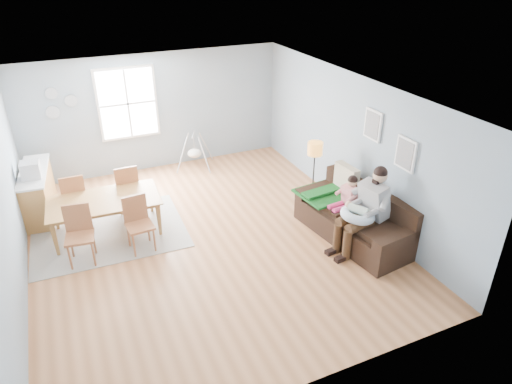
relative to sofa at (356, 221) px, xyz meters
name	(u,v)px	position (x,y,z in m)	size (l,w,h in m)	color
room	(199,111)	(-2.52, 1.02, 2.10)	(8.40, 9.40, 3.90)	#A6653B
window	(128,103)	(-3.12, 4.48, 1.33)	(1.32, 0.08, 1.62)	white
pictures	(389,139)	(0.45, -0.03, 1.53)	(0.05, 1.34, 0.74)	white
wall_plates	(58,103)	(-4.52, 4.49, 1.51)	(0.67, 0.02, 0.66)	#8B9BA7
sofa	(356,221)	(0.00, 0.00, 0.00)	(1.27, 2.38, 0.92)	black
green_throw	(326,193)	(-0.19, 0.74, 0.26)	(1.03, 0.87, 0.04)	#145B1C
beige_pillow	(346,180)	(0.15, 0.62, 0.52)	(0.16, 0.57, 0.57)	beige
father	(366,207)	(-0.10, -0.34, 0.48)	(1.11, 0.57, 1.51)	gray
nursing_pillow	(358,215)	(-0.27, -0.36, 0.39)	(0.59, 0.59, 0.16)	silver
infant	(356,209)	(-0.28, -0.33, 0.49)	(0.29, 0.42, 0.16)	silver
toddler	(347,195)	(-0.11, 0.20, 0.45)	(0.59, 0.32, 0.90)	white
floor_lamp	(315,154)	(-0.19, 1.24, 0.86)	(0.29, 0.29, 1.43)	black
storage_cube	(382,237)	(0.18, -0.55, -0.08)	(0.53, 0.50, 0.50)	silver
rug	(109,232)	(-4.12, 1.95, -0.32)	(2.72, 2.07, 0.01)	#9C968F
dining_table	(107,217)	(-4.12, 1.95, 0.02)	(1.96, 1.09, 0.69)	olive
chair_sw	(79,230)	(-4.62, 1.30, 0.25)	(0.51, 0.51, 1.01)	#9C5C35
chair_se	(138,219)	(-3.66, 1.27, 0.24)	(0.47, 0.47, 0.98)	#9C5C35
chair_nw	(74,195)	(-4.58, 2.64, 0.25)	(0.46, 0.46, 1.00)	#9C5C35
chair_ne	(127,185)	(-3.60, 2.60, 0.26)	(0.46, 0.46, 1.01)	#9C5C35
counter	(38,192)	(-5.22, 3.26, 0.15)	(0.64, 1.70, 0.93)	olive
monitor	(30,170)	(-5.23, 2.94, 0.76)	(0.35, 0.33, 0.31)	silver
baby_swing	(195,153)	(-1.76, 4.12, 0.05)	(1.07, 1.08, 0.83)	silver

